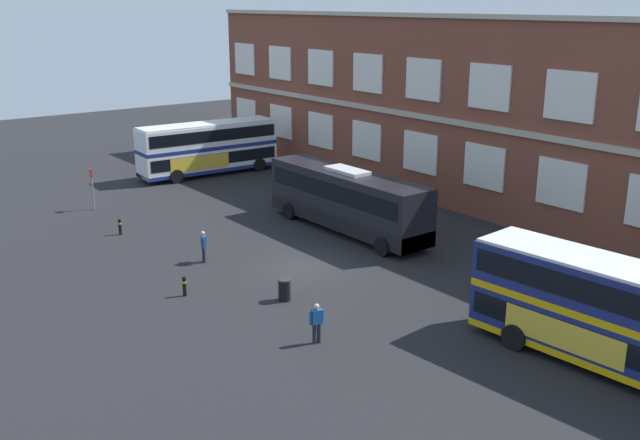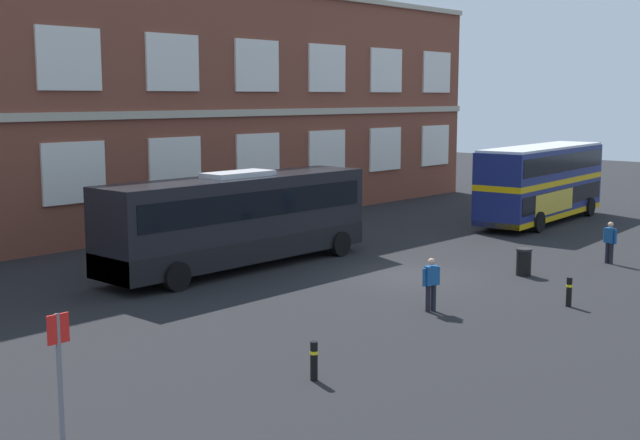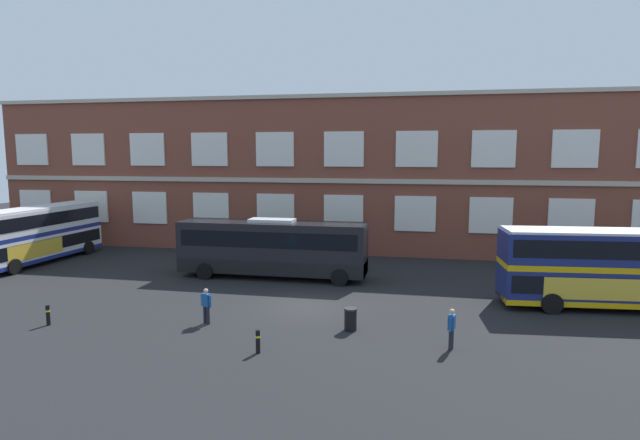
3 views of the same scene
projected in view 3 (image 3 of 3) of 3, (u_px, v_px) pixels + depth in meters
The scene contains 10 objects.
ground_plane at pixel (312, 296), 28.76m from camera, with size 120.00×120.00×0.00m, color black.
brick_terminal_building at pixel (319, 175), 44.06m from camera, with size 54.80×8.19×12.43m.
double_decker_near at pixel (35, 234), 37.13m from camera, with size 3.32×11.13×4.07m.
double_decker_middle at pixel (613, 268), 26.23m from camera, with size 11.17×3.53×4.07m.
touring_coach at pixel (272, 248), 32.86m from camera, with size 12.00×2.88×3.80m.
waiting_passenger at pixel (452, 327), 20.85m from camera, with size 0.34×0.64×1.70m.
second_passenger at pixel (206, 305), 23.99m from camera, with size 0.63×0.37×1.70m.
station_litter_bin at pixel (351, 319), 23.16m from camera, with size 0.60×0.60×1.03m.
safety_bollard_west at pixel (258, 341), 20.52m from camera, with size 0.19×0.19×0.95m.
safety_bollard_east at pixel (48, 315), 23.87m from camera, with size 0.19×0.19×0.95m.
Camera 3 is at (5.95, -25.34, 7.94)m, focal length 28.90 mm.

